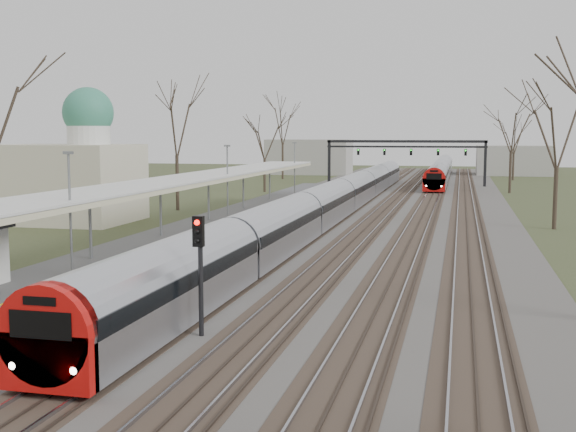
% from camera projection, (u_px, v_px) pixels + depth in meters
% --- Properties ---
extents(track_bed, '(24.00, 160.00, 0.22)m').
position_uv_depth(track_bed, '(380.00, 207.00, 66.97)').
color(track_bed, '#474442').
rests_on(track_bed, ground).
extents(platform, '(3.50, 69.00, 1.00)m').
position_uv_depth(platform, '(225.00, 221.00, 52.17)').
color(platform, '#9E9B93').
rests_on(platform, ground).
extents(canopy, '(4.10, 50.00, 3.11)m').
position_uv_depth(canopy, '(203.00, 177.00, 47.42)').
color(canopy, slate).
rests_on(canopy, platform).
extents(dome_building, '(10.00, 8.00, 10.30)m').
position_uv_depth(dome_building, '(70.00, 174.00, 55.23)').
color(dome_building, beige).
rests_on(dome_building, ground).
extents(signal_gantry, '(21.00, 0.59, 6.08)m').
position_uv_depth(signal_gantry, '(406.00, 149.00, 95.41)').
color(signal_gantry, black).
rests_on(signal_gantry, ground).
extents(tree_west_far, '(5.50, 5.50, 11.33)m').
position_uv_depth(tree_west_far, '(176.00, 120.00, 63.32)').
color(tree_west_far, '#2D231C').
rests_on(tree_west_far, ground).
extents(tree_east_far, '(5.00, 5.00, 10.30)m').
position_uv_depth(tree_east_far, '(558.00, 127.00, 50.42)').
color(tree_east_far, '#2D231C').
rests_on(tree_east_far, ground).
extents(train_near, '(2.62, 90.21, 3.05)m').
position_uv_depth(train_near, '(340.00, 197.00, 61.16)').
color(train_near, '#B8BAC3').
rests_on(train_near, ground).
extents(train_far, '(2.62, 60.21, 3.05)m').
position_uv_depth(train_far, '(441.00, 169.00, 110.89)').
color(train_far, '#B8BAC3').
rests_on(train_far, ground).
extents(signal_post, '(0.35, 0.45, 4.10)m').
position_uv_depth(signal_post, '(200.00, 258.00, 23.45)').
color(signal_post, black).
rests_on(signal_post, ground).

